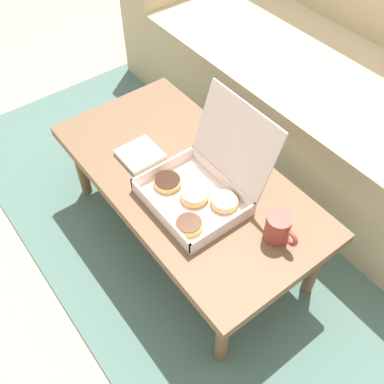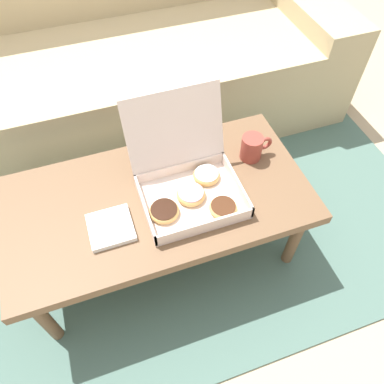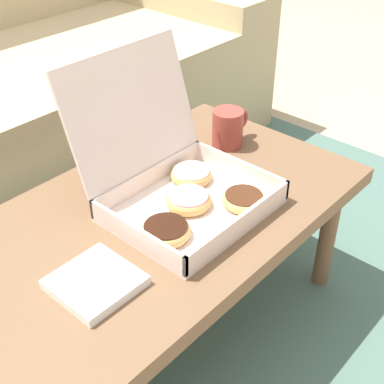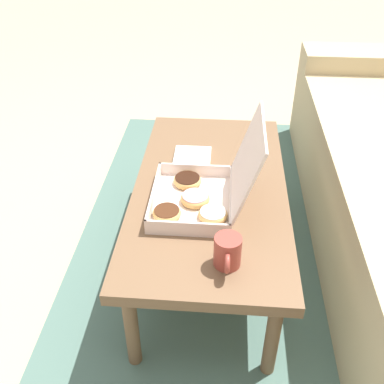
% 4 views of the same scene
% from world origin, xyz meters
% --- Properties ---
extents(ground_plane, '(12.00, 12.00, 0.00)m').
position_xyz_m(ground_plane, '(0.00, 0.00, 0.00)').
color(ground_plane, tan).
extents(area_rug, '(2.46, 1.90, 0.01)m').
position_xyz_m(area_rug, '(0.00, 0.30, 0.01)').
color(area_rug, '#4C6B60').
rests_on(area_rug, ground_plane).
extents(coffee_table, '(1.06, 0.55, 0.38)m').
position_xyz_m(coffee_table, '(0.00, -0.09, 0.34)').
color(coffee_table, brown).
rests_on(coffee_table, ground_plane).
extents(pastry_box, '(0.34, 0.35, 0.31)m').
position_xyz_m(pastry_box, '(0.11, -0.11, 0.44)').
color(pastry_box, silver).
rests_on(pastry_box, coffee_table).
extents(coffee_mug, '(0.12, 0.08, 0.10)m').
position_xyz_m(coffee_mug, '(0.39, -0.02, 0.43)').
color(coffee_mug, '#993D33').
rests_on(coffee_mug, coffee_table).
extents(napkin_stack, '(0.14, 0.14, 0.02)m').
position_xyz_m(napkin_stack, '(-0.18, -0.17, 0.39)').
color(napkin_stack, white).
rests_on(napkin_stack, coffee_table).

